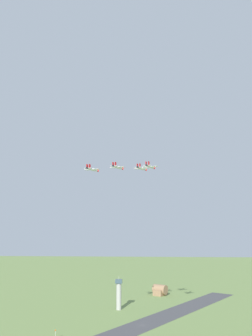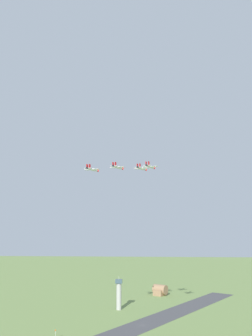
# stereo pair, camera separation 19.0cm
# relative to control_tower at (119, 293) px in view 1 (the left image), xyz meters

# --- Properties ---
(ground_plane) EXTENTS (1200.00, 1200.00, 0.00)m
(ground_plane) POSITION_rel_control_tower_xyz_m (50.23, 21.70, -14.08)
(ground_plane) COLOR olive
(runway_strip) EXTENTS (284.18, 189.78, 0.10)m
(runway_strip) POSITION_rel_control_tower_xyz_m (50.23, 21.70, -14.03)
(runway_strip) COLOR #424244
(runway_strip) RESTS_ON ground
(control_tower) EXTENTS (6.00, 6.00, 28.97)m
(control_tower) POSITION_rel_control_tower_xyz_m (0.00, 0.00, 0.00)
(control_tower) COLOR #9E9E99
(control_tower) RESTS_ON ground
(hangar) EXTENTS (17.17, 17.17, 11.00)m
(hangar) POSITION_rel_control_tower_xyz_m (-71.86, 38.25, -9.21)
(hangar) COLOR #8C6B4C
(hangar) RESTS_ON ground
(windsock) EXTENTS (1.88, 0.90, 6.25)m
(windsock) POSITION_rel_control_tower_xyz_m (89.97, -34.42, -8.54)
(windsock) COLOR silver
(windsock) RESTS_ON ground
(jet_lead) EXTENTS (17.44, 11.45, 3.83)m
(jet_lead) POSITION_rel_control_tower_xyz_m (69.45, 22.60, 101.51)
(jet_lead) COLOR white
(jet_left_wingman) EXTENTS (17.42, 11.42, 3.81)m
(jet_left_wingman) POSITION_rel_control_tower_xyz_m (78.64, 5.61, 101.22)
(jet_left_wingman) COLOR white
(jet_right_wingman) EXTENTS (16.78, 11.00, 3.67)m
(jet_right_wingman) POSITION_rel_control_tower_xyz_m (87.69, 28.94, 100.07)
(jet_right_wingman) COLOR white
(jet_left_outer) EXTENTS (17.37, 11.35, 3.79)m
(jet_left_outer) POSITION_rel_control_tower_xyz_m (87.84, -11.37, 98.47)
(jet_left_outer) COLOR white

